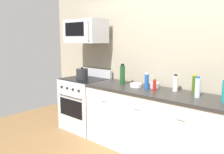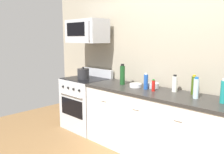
{
  "view_description": "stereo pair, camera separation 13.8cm",
  "coord_description": "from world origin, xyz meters",
  "views": [
    {
      "loc": [
        1.37,
        -2.7,
        1.63
      ],
      "look_at": [
        -0.98,
        -0.05,
        1.03
      ],
      "focal_mm": 36.98,
      "sensor_mm": 36.0,
      "label": 1
    },
    {
      "loc": [
        1.47,
        -2.61,
        1.63
      ],
      "look_at": [
        -0.98,
        -0.05,
        1.03
      ],
      "focal_mm": 36.98,
      "sensor_mm": 36.0,
      "label": 2
    }
  ],
  "objects": [
    {
      "name": "counter_unit",
      "position": [
        0.0,
        -0.0,
        0.46
      ],
      "size": [
        2.61,
        0.66,
        0.92
      ],
      "color": "silver",
      "rests_on": "ground_plane"
    },
    {
      "name": "microwave",
      "position": [
        -1.68,
        0.05,
        1.75
      ],
      "size": [
        0.74,
        0.44,
        0.4
      ],
      "color": "#B7BABF"
    },
    {
      "name": "back_wall",
      "position": [
        0.0,
        0.41,
        1.35
      ],
      "size": [
        5.7,
        0.1,
        2.7
      ],
      "primitive_type": "cube",
      "color": "#9E937F",
      "rests_on": "ground_plane"
    },
    {
      "name": "range_oven",
      "position": [
        -1.68,
        0.0,
        0.47
      ],
      "size": [
        0.76,
        0.69,
        1.07
      ],
      "color": "#B7BABF",
      "rests_on": "ground_plane"
    },
    {
      "name": "stockpot",
      "position": [
        -1.68,
        -0.05,
        1.01
      ],
      "size": [
        0.21,
        0.21,
        0.21
      ],
      "color": "#262628",
      "rests_on": "range_oven"
    },
    {
      "name": "bowl_steel_prep",
      "position": [
        -0.36,
        0.16,
        0.96
      ],
      "size": [
        0.18,
        0.18,
        0.07
      ],
      "color": "#B2B5BA",
      "rests_on": "countertop_slab"
    },
    {
      "name": "bottle_vinegar_white",
      "position": [
        -0.01,
        0.15,
        1.03
      ],
      "size": [
        0.07,
        0.07,
        0.23
      ],
      "color": "silver",
      "rests_on": "countertop_slab"
    },
    {
      "name": "bottle_water_clear",
      "position": [
        0.34,
        0.02,
        1.04
      ],
      "size": [
        0.06,
        0.06,
        0.26
      ],
      "color": "silver",
      "rests_on": "countertop_slab"
    },
    {
      "name": "bottle_hot_sauce_red",
      "position": [
        -0.24,
        -0.01,
        1.0
      ],
      "size": [
        0.05,
        0.05,
        0.16
      ],
      "color": "#B21914",
      "rests_on": "countertop_slab"
    },
    {
      "name": "bottle_wine_green",
      "position": [
        -0.84,
        0.04,
        1.07
      ],
      "size": [
        0.08,
        0.08,
        0.32
      ],
      "color": "#19471E",
      "rests_on": "countertop_slab"
    },
    {
      "name": "bottle_soda_blue",
      "position": [
        -0.38,
        0.02,
        1.03
      ],
      "size": [
        0.06,
        0.06,
        0.23
      ],
      "color": "#1E4CA5",
      "rests_on": "countertop_slab"
    },
    {
      "name": "bowl_white_ceramic",
      "position": [
        -0.57,
        0.03,
        0.95
      ],
      "size": [
        0.18,
        0.18,
        0.05
      ],
      "color": "white",
      "rests_on": "countertop_slab"
    },
    {
      "name": "bottle_sparkling_teal",
      "position": [
        0.65,
        0.03,
        1.05
      ],
      "size": [
        0.07,
        0.07,
        0.28
      ],
      "color": "#197F7A",
      "rests_on": "countertop_slab"
    },
    {
      "name": "bottle_olive_oil",
      "position": [
        0.24,
        0.19,
        1.04
      ],
      "size": [
        0.06,
        0.06,
        0.25
      ],
      "color": "#385114",
      "rests_on": "countertop_slab"
    }
  ]
}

